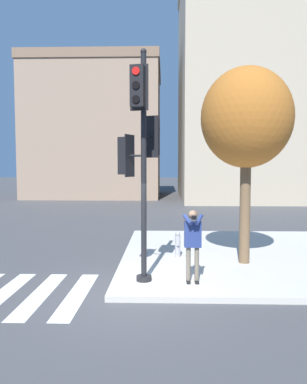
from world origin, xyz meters
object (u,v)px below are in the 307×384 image
object	(u,v)px
traffic_signal_pole	(140,145)
person_photographer	(193,239)
fire_hydrant	(178,244)
street_tree	(247,119)

from	to	relation	value
traffic_signal_pole	person_photographer	distance (m)	2.56
person_photographer	fire_hydrant	xyz separation A→B (m)	(-0.27, 2.46, -0.65)
street_tree	fire_hydrant	xyz separation A→B (m)	(-1.88, 0.59, -3.69)
person_photographer	street_tree	xyz separation A→B (m)	(1.62, 1.86, 3.03)
street_tree	fire_hydrant	distance (m)	4.18
traffic_signal_pole	fire_hydrant	size ratio (longest dim) A/B	6.95
fire_hydrant	traffic_signal_pole	bearing A→B (deg)	-112.98
street_tree	fire_hydrant	bearing A→B (deg)	162.48
street_tree	fire_hydrant	size ratio (longest dim) A/B	6.98
fire_hydrant	person_photographer	bearing A→B (deg)	-83.80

